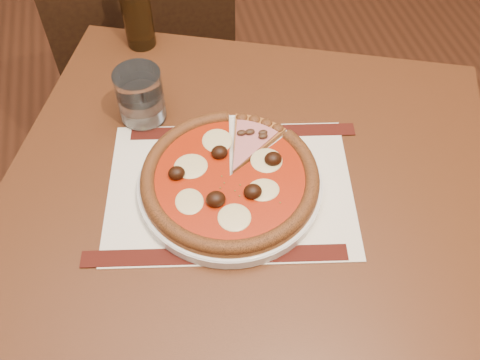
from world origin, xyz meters
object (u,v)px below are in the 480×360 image
Objects in this scene: table at (243,235)px; pizza at (230,177)px; plate at (230,185)px; bottle at (137,11)px; water_glass at (140,96)px; chair_far at (144,50)px.

table is 3.67× the size of pizza.
plate is 0.42m from bottle.
plate is at bearing -76.48° from bottle.
water_glass reaches higher than table.
plate is at bearing 57.21° from pizza.
chair_far is at bearing 98.10° from plate.
bottle is at bearing 103.52° from plate.
chair_far is at bearing 89.55° from bottle.
water_glass is at bearing -95.35° from bottle.
chair_far reaches higher than table.
pizza is at bearing -76.50° from bottle.
chair_far is 0.73m from pizza.
table is 0.48m from bottle.
chair_far is 4.69× the size of bottle.
plate is at bearing -59.02° from water_glass.
water_glass is at bearing 81.91° from chair_far.
pizza is at bearing -59.08° from water_glass.
water_glass is (-0.12, 0.20, 0.02)m from pizza.
chair_far is 0.55m from water_glass.
pizza is 2.84× the size of water_glass.
chair_far is 0.40m from bottle.
bottle is (0.02, 0.21, 0.03)m from water_glass.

